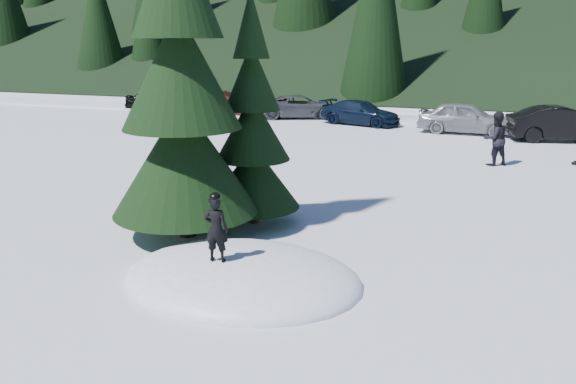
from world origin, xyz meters
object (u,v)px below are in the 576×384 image
(child_skier, at_px, (216,229))
(car_4, at_px, (466,118))
(spruce_tall, at_px, (181,86))
(car_3, at_px, (360,113))
(car_0, at_px, (157,100))
(spruce_short, at_px, (253,136))
(car_1, at_px, (224,103))
(adult_0, at_px, (495,139))
(car_2, at_px, (301,107))
(car_5, at_px, (563,124))

(child_skier, distance_m, car_4, 19.94)
(spruce_tall, height_order, car_4, spruce_tall)
(car_3, bearing_deg, car_0, 97.34)
(spruce_short, height_order, car_0, spruce_short)
(spruce_short, relative_size, car_1, 1.32)
(car_1, distance_m, car_4, 14.54)
(child_skier, relative_size, car_4, 0.26)
(car_0, bearing_deg, adult_0, -139.90)
(spruce_short, relative_size, car_0, 1.38)
(child_skier, relative_size, adult_0, 0.62)
(car_2, bearing_deg, adult_0, -155.79)
(spruce_tall, relative_size, car_5, 1.86)
(spruce_tall, relative_size, car_2, 1.84)
(car_2, height_order, car_5, car_5)
(car_3, relative_size, car_4, 0.98)
(spruce_short, distance_m, child_skier, 3.83)
(spruce_tall, relative_size, car_4, 1.95)
(child_skier, bearing_deg, car_5, -116.87)
(spruce_short, bearing_deg, child_skier, -75.81)
(spruce_tall, distance_m, car_2, 20.87)
(car_0, distance_m, car_2, 9.97)
(spruce_tall, bearing_deg, child_skier, -48.81)
(adult_0, distance_m, car_3, 10.80)
(spruce_short, bearing_deg, car_0, 128.86)
(spruce_short, xyz_separation_m, car_4, (3.78, 16.16, -1.35))
(spruce_tall, relative_size, car_3, 1.98)
(car_4, bearing_deg, car_0, 83.90)
(car_2, relative_size, car_4, 1.06)
(car_4, bearing_deg, car_2, 76.84)
(car_4, distance_m, car_5, 4.21)
(car_1, height_order, car_3, car_1)
(car_2, height_order, car_3, car_2)
(car_2, bearing_deg, car_4, -129.27)
(spruce_tall, relative_size, car_0, 2.21)
(car_1, bearing_deg, car_4, -111.16)
(car_3, bearing_deg, child_skier, -158.22)
(child_skier, distance_m, car_5, 20.22)
(spruce_tall, relative_size, child_skier, 7.38)
(spruce_tall, height_order, car_2, spruce_tall)
(spruce_short, distance_m, adult_0, 10.47)
(car_5, bearing_deg, car_2, 62.19)
(car_2, height_order, car_4, car_4)
(spruce_short, relative_size, car_3, 1.24)
(spruce_short, bearing_deg, car_1, 118.96)
(spruce_tall, height_order, child_skier, spruce_tall)
(car_2, relative_size, car_3, 1.08)
(child_skier, bearing_deg, car_1, -69.74)
(child_skier, height_order, car_4, child_skier)
(car_0, distance_m, car_3, 13.94)
(adult_0, xyz_separation_m, car_4, (-1.45, 7.16, -0.19))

